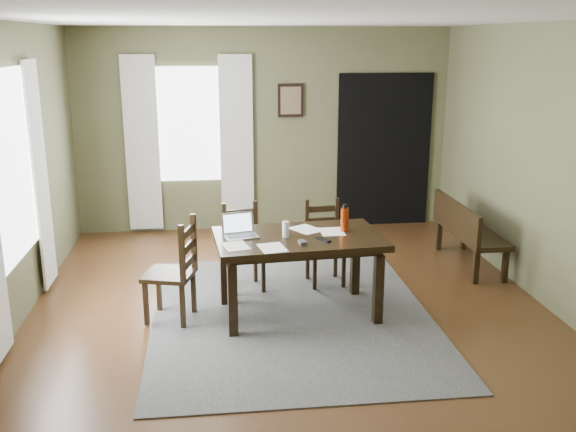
{
  "coord_description": "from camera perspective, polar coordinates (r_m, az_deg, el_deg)",
  "views": [
    {
      "loc": [
        -0.69,
        -5.58,
        2.54
      ],
      "look_at": [
        0.0,
        0.3,
        0.9
      ],
      "focal_mm": 40.0,
      "sensor_mm": 36.0,
      "label": 1
    }
  ],
  "objects": [
    {
      "name": "window_left",
      "position": [
        6.15,
        -23.46,
        3.98
      ],
      "size": [
        0.01,
        1.3,
        1.7
      ],
      "color": "white",
      "rests_on": "ground"
    },
    {
      "name": "curtain_left_far",
      "position": [
        6.96,
        -21.16,
        3.32
      ],
      "size": [
        0.03,
        0.48,
        2.3
      ],
      "color": "silver",
      "rests_on": "ground"
    },
    {
      "name": "paper_a",
      "position": [
        5.66,
        -4.66,
        -2.68
      ],
      "size": [
        0.27,
        0.31,
        0.0
      ],
      "primitive_type": "cube",
      "rotation": [
        0.0,
        0.0,
        0.25
      ],
      "color": "white",
      "rests_on": "dining_table"
    },
    {
      "name": "paper_e",
      "position": [
        5.6,
        -1.4,
        -2.85
      ],
      "size": [
        0.27,
        0.32,
        0.0
      ],
      "primitive_type": "cube",
      "rotation": [
        0.0,
        0.0,
        0.19
      ],
      "color": "white",
      "rests_on": "dining_table"
    },
    {
      "name": "room_shell",
      "position": [
        5.67,
        0.36,
        8.01
      ],
      "size": [
        5.02,
        6.02,
        2.71
      ],
      "color": "brown",
      "rests_on": "ground"
    },
    {
      "name": "rug",
      "position": [
        6.17,
        0.33,
        -8.77
      ],
      "size": [
        2.6,
        3.2,
        0.01
      ],
      "color": "#474747",
      "rests_on": "ground"
    },
    {
      "name": "dining_table",
      "position": [
        5.97,
        0.96,
        -2.65
      ],
      "size": [
        1.6,
        1.04,
        0.77
      ],
      "rotation": [
        0.0,
        0.0,
        0.08
      ],
      "color": "black",
      "rests_on": "rug"
    },
    {
      "name": "window_back",
      "position": [
        8.63,
        -8.8,
        8.04
      ],
      "size": [
        1.0,
        0.01,
        1.5
      ],
      "color": "white",
      "rests_on": "ground"
    },
    {
      "name": "bench",
      "position": [
        7.61,
        15.51,
        -1.01
      ],
      "size": [
        0.43,
        1.35,
        0.76
      ],
      "rotation": [
        0.0,
        0.0,
        1.57
      ],
      "color": "black",
      "rests_on": "ground"
    },
    {
      "name": "water_bottle",
      "position": [
        6.07,
        5.05,
        -0.25
      ],
      "size": [
        0.09,
        0.09,
        0.26
      ],
      "rotation": [
        0.0,
        0.0,
        0.13
      ],
      "color": "#AB320D",
      "rests_on": "dining_table"
    },
    {
      "name": "curtain_back_left",
      "position": [
        8.68,
        -12.85,
        6.21
      ],
      "size": [
        0.44,
        0.03,
        2.3
      ],
      "color": "silver",
      "rests_on": "ground"
    },
    {
      "name": "chair_back_left",
      "position": [
        6.69,
        -4.01,
        -2.87
      ],
      "size": [
        0.46,
        0.46,
        0.89
      ],
      "rotation": [
        0.0,
        0.0,
        0.19
      ],
      "color": "black",
      "rests_on": "rug"
    },
    {
      "name": "drinking_glass",
      "position": [
        5.88,
        -0.2,
        -1.18
      ],
      "size": [
        0.07,
        0.07,
        0.15
      ],
      "primitive_type": "cylinder",
      "rotation": [
        0.0,
        0.0,
        -0.12
      ],
      "color": "silver",
      "rests_on": "dining_table"
    },
    {
      "name": "doorway_back",
      "position": [
        8.99,
        8.52,
        5.77
      ],
      "size": [
        1.3,
        0.03,
        2.1
      ],
      "color": "black",
      "rests_on": "ground"
    },
    {
      "name": "curtain_back_right",
      "position": [
        8.63,
        -4.59,
        6.5
      ],
      "size": [
        0.44,
        0.03,
        2.3
      ],
      "color": "silver",
      "rests_on": "ground"
    },
    {
      "name": "paper_c",
      "position": [
        6.14,
        1.62,
        -1.19
      ],
      "size": [
        0.35,
        0.37,
        0.0
      ],
      "primitive_type": "cube",
      "rotation": [
        0.0,
        0.0,
        0.56
      ],
      "color": "white",
      "rests_on": "dining_table"
    },
    {
      "name": "laptop",
      "position": [
        5.94,
        -4.34,
        -1.27
      ],
      "size": [
        0.35,
        0.3,
        0.21
      ],
      "rotation": [
        0.0,
        0.0,
        0.23
      ],
      "color": "#B7B7BC",
      "rests_on": "dining_table"
    },
    {
      "name": "ground",
      "position": [
        6.17,
        0.33,
        -8.87
      ],
      "size": [
        5.0,
        6.0,
        0.01
      ],
      "color": "#492C16"
    },
    {
      "name": "chair_end",
      "position": [
        5.99,
        -10.05,
        -4.89
      ],
      "size": [
        0.52,
        0.52,
        0.97
      ],
      "rotation": [
        0.0,
        0.0,
        -1.83
      ],
      "color": "black",
      "rests_on": "rug"
    },
    {
      "name": "paper_d",
      "position": [
        6.07,
        3.9,
        -1.39
      ],
      "size": [
        0.22,
        0.29,
        0.0
      ],
      "primitive_type": "cube",
      "rotation": [
        0.0,
        0.0,
        0.02
      ],
      "color": "white",
      "rests_on": "dining_table"
    },
    {
      "name": "chair_back_right",
      "position": [
        6.84,
        3.26,
        -2.46
      ],
      "size": [
        0.42,
        0.42,
        0.88
      ],
      "rotation": [
        0.0,
        0.0,
        0.09
      ],
      "color": "black",
      "rests_on": "rug"
    },
    {
      "name": "computer_mouse",
      "position": [
        5.69,
        1.28,
        -2.37
      ],
      "size": [
        0.07,
        0.11,
        0.03
      ],
      "primitive_type": "cube",
      "rotation": [
        0.0,
        0.0,
        0.17
      ],
      "color": "#3F3F42",
      "rests_on": "dining_table"
    },
    {
      "name": "framed_picture",
      "position": [
        8.65,
        0.23,
        10.24
      ],
      "size": [
        0.34,
        0.03,
        0.44
      ],
      "color": "black",
      "rests_on": "ground"
    },
    {
      "name": "tv_remote",
      "position": [
        5.8,
        3.18,
        -2.12
      ],
      "size": [
        0.12,
        0.16,
        0.02
      ],
      "primitive_type": "cube",
      "rotation": [
        0.0,
        0.0,
        0.51
      ],
      "color": "black",
      "rests_on": "dining_table"
    }
  ]
}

